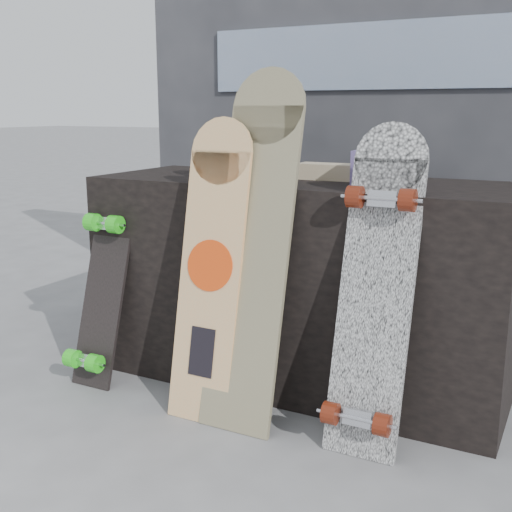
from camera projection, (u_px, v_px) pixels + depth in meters
The scene contains 10 objects.
ground at pixel (240, 429), 2.18m from camera, with size 60.00×60.00×0.00m, color slate.
vendor_table at pixel (300, 281), 2.52m from camera, with size 1.60×0.60×0.80m, color black.
booth at pixel (373, 101), 3.10m from camera, with size 2.40×0.22×2.20m.
merch_box_purple at pixel (239, 162), 2.60m from camera, with size 0.18×0.12×0.10m, color #554083.
merch_box_small at pixel (376, 168), 2.26m from camera, with size 0.14×0.14×0.12m, color #554083.
merch_box_flat at pixel (327, 172), 2.43m from camera, with size 0.22×0.10×0.06m, color #D1B78C.
longboard_geisha at pixel (211, 261), 2.21m from camera, with size 0.24×0.23×1.04m.
longboard_celtic at pixel (254, 237), 2.16m from camera, with size 0.26×0.31×1.20m.
longboard_cascadia at pixel (376, 285), 1.99m from camera, with size 0.23×0.32×1.03m.
skateboard_dark at pixel (103, 280), 2.51m from camera, with size 0.18×0.32×0.80m.
Camera 1 is at (0.97, -1.74, 1.06)m, focal length 45.00 mm.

